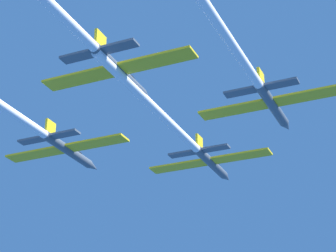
% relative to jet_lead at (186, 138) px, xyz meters
% --- Properties ---
extents(jet_lead, '(20.97, 47.83, 3.47)m').
position_rel_jet_lead_xyz_m(jet_lead, '(0.00, 0.00, 0.00)').
color(jet_lead, '#4C5660').
extents(jet_left_wing, '(20.97, 50.24, 3.47)m').
position_rel_jet_lead_xyz_m(jet_left_wing, '(-17.86, -17.14, -0.87)').
color(jet_left_wing, '#4C5660').
extents(jet_right_wing, '(20.97, 51.71, 3.47)m').
position_rel_jet_lead_xyz_m(jet_right_wing, '(14.91, -16.47, 0.90)').
color(jet_right_wing, '#4C5660').
extents(jet_slot, '(20.97, 52.80, 3.47)m').
position_rel_jet_lead_xyz_m(jet_slot, '(-0.03, -34.57, 0.48)').
color(jet_slot, '#4C5660').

